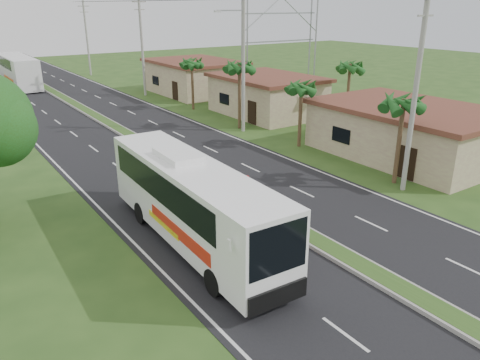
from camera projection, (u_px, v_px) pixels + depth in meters
ground at (317, 243)px, 20.70m from camera, size 180.00×180.00×0.00m
road_asphalt at (138, 141)px, 36.13m from camera, size 14.00×160.00×0.02m
median_strip at (138, 140)px, 36.10m from camera, size 1.20×160.00×0.18m
lane_edge_left at (48, 156)px, 32.59m from camera, size 0.12×160.00×0.01m
lane_edge_right at (212, 129)px, 39.68m from camera, size 0.12×160.00×0.01m
shop_near at (408, 131)px, 32.11m from camera, size 8.60×12.60×3.52m
shop_mid at (267, 95)px, 44.43m from camera, size 7.60×10.60×3.67m
shop_far at (195, 77)px, 55.22m from camera, size 8.60×11.60×3.82m
palm_verge_a at (404, 103)px, 26.10m from camera, size 2.40×2.40×5.45m
palm_verge_b at (302, 88)px, 33.40m from camera, size 2.40×2.40×5.05m
palm_verge_c at (239, 67)px, 38.22m from camera, size 2.40×2.40×5.85m
palm_verge_d at (192, 63)px, 45.63m from camera, size 2.40×2.40×5.25m
palm_behind_shop at (350, 67)px, 39.80m from camera, size 2.40×2.40×5.65m
utility_pole_a at (416, 90)px, 24.74m from camera, size 1.60×0.28×11.00m
utility_pole_b at (243, 54)px, 36.87m from camera, size 3.20×0.28×12.00m
utility_pole_c at (142, 45)px, 52.54m from camera, size 1.60×0.28×11.00m
utility_pole_d at (87, 37)px, 68.07m from camera, size 1.60×0.28×10.50m
billboard_lattice at (281, 34)px, 53.09m from camera, size 10.18×1.18×12.07m
coach_bus_main at (192, 198)px, 19.96m from camera, size 2.94×12.26×3.94m
coach_bus_far at (18, 69)px, 59.43m from camera, size 2.94×13.16×3.83m
motorcyclist at (245, 203)px, 22.77m from camera, size 1.62×0.75×2.30m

